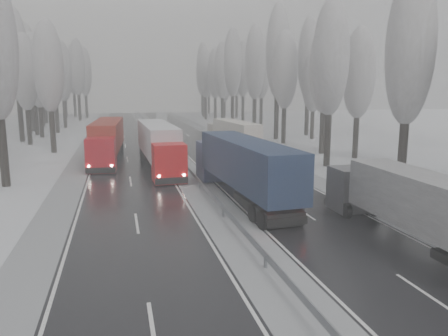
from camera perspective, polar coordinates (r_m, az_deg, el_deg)
name	(u,v)px	position (r m, az deg, el deg)	size (l,w,h in m)	color
ground	(302,313)	(16.57, 10.13, -18.15)	(260.00, 260.00, 0.00)	white
carriageway_right	(232,165)	(45.40, 1.02, 0.44)	(7.50, 200.00, 0.03)	black
carriageway_left	(129,169)	(43.97, -12.34, -0.13)	(7.50, 200.00, 0.03)	black
median_slush	(182,167)	(44.38, -5.56, 0.17)	(3.00, 200.00, 0.04)	#93979B
shoulder_right	(277,163)	(46.88, 6.88, 0.69)	(2.40, 200.00, 0.04)	#93979B
shoulder_left	(76,171)	(44.16, -18.77, -0.39)	(2.40, 200.00, 0.04)	#93979B
median_guardrail	(182,161)	(44.27, -5.57, 0.90)	(0.12, 200.00, 0.76)	slate
tree_16	(410,49)	(35.91, 23.15, 14.06)	(3.60, 3.60, 16.53)	black
tree_18	(331,59)	(45.32, 13.80, 13.70)	(3.60, 3.60, 16.58)	black
tree_19	(359,74)	(51.42, 17.23, 11.68)	(3.60, 3.60, 14.57)	black
tree_20	(325,68)	(54.07, 13.01, 12.56)	(3.60, 3.60, 15.71)	black
tree_21	(327,55)	(58.74, 13.30, 14.17)	(3.60, 3.60, 18.62)	black
tree_22	(285,71)	(63.27, 7.98, 12.46)	(3.60, 3.60, 15.86)	black
tree_23	(314,82)	(69.39, 11.63, 10.94)	(3.60, 3.60, 13.55)	black
tree_24	(278,52)	(68.80, 7.03, 14.77)	(3.60, 3.60, 20.49)	black
tree_25	(309,59)	(75.08, 11.01, 13.78)	(3.60, 3.60, 19.44)	black
tree_26	(255,63)	(78.30, 4.07, 13.49)	(3.60, 3.60, 18.78)	black
tree_27	(285,69)	(84.42, 7.97, 12.69)	(3.60, 3.60, 17.62)	black
tree_28	(233,63)	(88.23, 1.14, 13.51)	(3.60, 3.60, 19.62)	black
tree_29	(262,70)	(94.12, 4.95, 12.69)	(3.60, 3.60, 18.11)	black
tree_30	(222,71)	(97.68, -0.23, 12.55)	(3.60, 3.60, 17.86)	black
tree_31	(243,70)	(103.07, 2.52, 12.69)	(3.60, 3.60, 18.58)	black
tree_32	(215,74)	(105.00, -1.16, 12.22)	(3.60, 3.60, 17.33)	black
tree_33	(224,82)	(109.56, 0.01, 11.14)	(3.60, 3.60, 14.33)	black
tree_34	(206,74)	(111.77, -2.43, 12.20)	(3.60, 3.60, 17.63)	black
tree_35	(237,73)	(117.79, 1.68, 12.31)	(3.60, 3.60, 18.25)	black
tree_36	(203,69)	(121.74, -2.74, 12.83)	(3.60, 3.60, 20.23)	black
tree_37	(225,78)	(127.06, 0.08, 11.63)	(3.60, 3.60, 16.37)	black
tree_38	(202,75)	(132.38, -2.89, 12.01)	(3.60, 3.60, 17.97)	black
tree_39	(209,79)	(136.82, -2.02, 11.49)	(3.60, 3.60, 16.19)	black
tree_62	(48,67)	(57.58, -21.99, 12.15)	(3.60, 3.60, 16.04)	black
tree_64	(25,73)	(67.12, -24.59, 11.27)	(3.60, 3.60, 15.42)	black
tree_65	(15,55)	(71.51, -25.59, 13.17)	(3.60, 3.60, 19.48)	black
tree_66	(38,75)	(76.59, -23.16, 11.06)	(3.60, 3.60, 15.23)	black
tree_67	(32,69)	(80.80, -23.75, 11.79)	(3.60, 3.60, 17.09)	black
tree_68	(54,71)	(83.08, -21.35, 11.70)	(3.60, 3.60, 16.65)	black
tree_69	(27,62)	(87.84, -24.29, 12.51)	(3.60, 3.60, 19.35)	black
tree_70	(62,72)	(93.07, -20.39, 11.72)	(3.60, 3.60, 17.09)	black
tree_71	(39,64)	(97.72, -23.02, 12.40)	(3.60, 3.60, 19.61)	black
tree_72	(55,79)	(102.62, -21.22, 10.78)	(3.60, 3.60, 15.11)	black
tree_73	(43,73)	(107.01, -22.55, 11.37)	(3.60, 3.60, 17.22)	black
tree_74	(77,68)	(113.05, -18.63, 12.32)	(3.60, 3.60, 19.68)	black
tree_75	(40,71)	(118.06, -22.95, 11.61)	(3.60, 3.60, 18.60)	black
tree_76	(85,72)	(122.30, -17.75, 11.85)	(3.60, 3.60, 18.55)	black
tree_77	(64,83)	(126.71, -20.13, 10.42)	(3.60, 3.60, 14.32)	black
tree_78	(73,70)	(129.16, -19.15, 11.95)	(3.60, 3.60, 19.55)	black
tree_79	(64,77)	(133.37, -20.16, 11.14)	(3.60, 3.60, 17.07)	black
truck_grey_tarp	(420,206)	(23.57, 24.25, -4.50)	(2.45, 14.65, 3.75)	#47474C
truck_blue_box	(241,164)	(30.99, 2.25, 0.51)	(3.77, 17.15, 4.37)	navy
truck_cream_box	(233,133)	(56.15, 1.17, 4.61)	(3.46, 14.77, 3.76)	beige
box_truck_distant	(162,117)	(99.18, -8.10, 6.55)	(3.12, 7.41, 2.68)	silver
truck_red_white	(159,143)	(43.10, -8.53, 3.21)	(3.24, 17.17, 4.38)	red
truck_red_red	(107,138)	(48.95, -15.02, 3.79)	(3.74, 17.03, 4.34)	#B10A13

